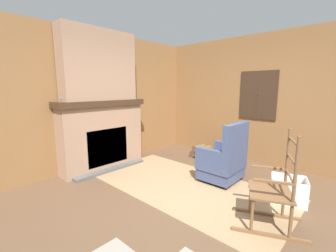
{
  "coord_description": "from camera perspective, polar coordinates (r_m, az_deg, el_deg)",
  "views": [
    {
      "loc": [
        1.67,
        -2.32,
        1.61
      ],
      "look_at": [
        -1.14,
        0.72,
        0.9
      ],
      "focal_mm": 24.0,
      "sensor_mm": 36.0,
      "label": 1
    }
  ],
  "objects": [
    {
      "name": "area_rug",
      "position": [
        3.86,
        4.27,
        -14.83
      ],
      "size": [
        3.3,
        1.65,
        0.01
      ],
      "color": "#997A56",
      "rests_on": "ground"
    },
    {
      "name": "storage_case",
      "position": [
        4.7,
        -14.96,
        7.18
      ],
      "size": [
        0.16,
        0.24,
        0.12
      ],
      "color": "black",
      "rests_on": "fireplace_hearth"
    },
    {
      "name": "oil_lamp_vase",
      "position": [
        4.29,
        -25.01,
        6.97
      ],
      "size": [
        0.11,
        0.11,
        0.29
      ],
      "color": "#47708E",
      "rests_on": "fireplace_hearth"
    },
    {
      "name": "armchair",
      "position": [
        4.01,
        14.01,
        -8.56
      ],
      "size": [
        0.63,
        0.72,
        1.04
      ],
      "rotation": [
        0.0,
        0.0,
        3.16
      ],
      "color": "#3D4C75",
      "rests_on": "ground"
    },
    {
      "name": "decorative_plate_on_mantel",
      "position": [
        4.55,
        -18.46,
        7.8
      ],
      "size": [
        0.07,
        0.26,
        0.26
      ],
      "color": "#336093",
      "rests_on": "fireplace_hearth"
    },
    {
      "name": "ground_plane",
      "position": [
        3.28,
        6.52,
        -19.69
      ],
      "size": [
        14.0,
        14.0,
        0.0
      ],
      "primitive_type": "plane",
      "color": "brown"
    },
    {
      "name": "wood_panel_wall_back",
      "position": [
        5.09,
        23.64,
        6.01
      ],
      "size": [
        5.49,
        0.09,
        2.7
      ],
      "color": "olive",
      "rests_on": "ground"
    },
    {
      "name": "fireplace_hearth",
      "position": [
        4.65,
        -16.2,
        -2.22
      ],
      "size": [
        0.59,
        1.76,
        1.37
      ],
      "color": "#9E7A60",
      "rests_on": "ground"
    },
    {
      "name": "chimney_breast",
      "position": [
        4.58,
        -17.09,
        14.49
      ],
      "size": [
        0.34,
        1.47,
        1.31
      ],
      "color": "#9E7A60",
      "rests_on": "fireplace_hearth"
    },
    {
      "name": "laundry_basket",
      "position": [
        3.72,
        28.25,
        -14.07
      ],
      "size": [
        0.55,
        0.49,
        0.36
      ],
      "rotation": [
        0.0,
        0.0,
        0.32
      ],
      "color": "white",
      "rests_on": "ground"
    },
    {
      "name": "firewood_stack",
      "position": [
        5.28,
        8.53,
        -6.61
      ],
      "size": [
        0.53,
        0.39,
        0.3
      ],
      "rotation": [
        0.0,
        0.0,
        -0.15
      ],
      "color": "brown",
      "rests_on": "ground"
    },
    {
      "name": "rocking_chair",
      "position": [
        2.94,
        25.18,
        -15.43
      ],
      "size": [
        0.93,
        0.77,
        1.14
      ],
      "rotation": [
        0.0,
        0.0,
        3.57
      ],
      "color": "brown",
      "rests_on": "ground"
    },
    {
      "name": "wood_panel_wall_left",
      "position": [
        4.76,
        -18.04,
        6.11
      ],
      "size": [
        0.06,
        5.49,
        2.7
      ],
      "color": "olive",
      "rests_on": "ground"
    }
  ]
}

